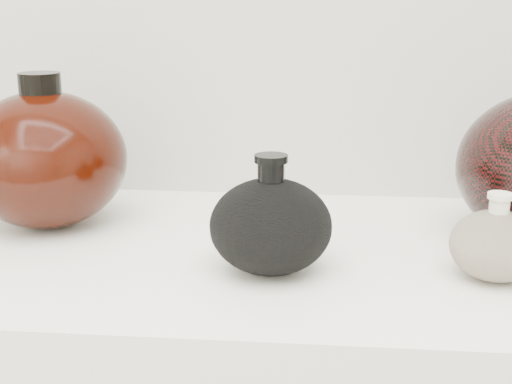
# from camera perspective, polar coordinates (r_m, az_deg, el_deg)

# --- Properties ---
(black_gourd_vase) EXTENTS (0.15, 0.15, 0.14)m
(black_gourd_vase) POSITION_cam_1_polar(r_m,az_deg,el_deg) (0.80, 1.18, -2.66)
(black_gourd_vase) COLOR black
(black_gourd_vase) RESTS_ON display_counter
(cream_gourd_vase) EXTENTS (0.11, 0.11, 0.10)m
(cream_gourd_vase) POSITION_cam_1_polar(r_m,az_deg,el_deg) (0.82, 18.63, -4.02)
(cream_gourd_vase) COLOR #BCAB96
(cream_gourd_vase) RESTS_ON display_counter
(left_round_pot) EXTENTS (0.23, 0.23, 0.21)m
(left_round_pot) POSITION_cam_1_polar(r_m,az_deg,el_deg) (0.99, -16.48, 2.57)
(left_round_pot) COLOR black
(left_round_pot) RESTS_ON display_counter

